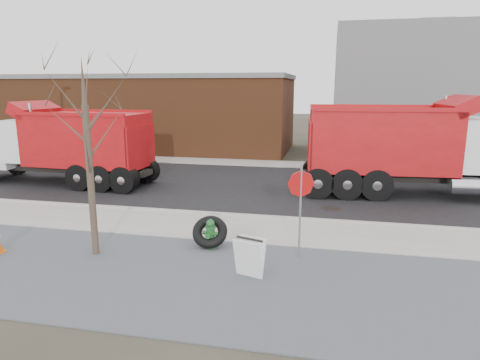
% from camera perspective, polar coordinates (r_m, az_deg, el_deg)
% --- Properties ---
extents(ground, '(120.00, 120.00, 0.00)m').
position_cam_1_polar(ground, '(13.52, -0.99, -6.87)').
color(ground, '#383328').
rests_on(ground, ground).
extents(gravel_verge, '(60.00, 5.00, 0.03)m').
position_cam_1_polar(gravel_verge, '(10.38, -5.45, -13.01)').
color(gravel_verge, slate).
rests_on(gravel_verge, ground).
extents(sidewalk, '(60.00, 2.50, 0.06)m').
position_cam_1_polar(sidewalk, '(13.74, -0.76, -6.42)').
color(sidewalk, '#9E9B93').
rests_on(sidewalk, ground).
extents(curb, '(60.00, 0.15, 0.11)m').
position_cam_1_polar(curb, '(14.94, 0.35, -4.76)').
color(curb, '#9E9B93').
rests_on(curb, ground).
extents(road, '(60.00, 9.40, 0.02)m').
position_cam_1_polar(road, '(19.47, 3.18, -0.84)').
color(road, black).
rests_on(road, ground).
extents(far_sidewalk, '(60.00, 2.00, 0.06)m').
position_cam_1_polar(far_sidewalk, '(25.00, 5.20, 2.13)').
color(far_sidewalk, '#9E9B93').
rests_on(far_sidewalk, ground).
extents(building_grey, '(12.00, 10.00, 8.00)m').
position_cam_1_polar(building_grey, '(31.04, 23.80, 10.51)').
color(building_grey, slate).
rests_on(building_grey, ground).
extents(building_brick, '(20.20, 8.20, 5.30)m').
position_cam_1_polar(building_brick, '(32.18, -11.75, 8.92)').
color(building_brick, brown).
rests_on(building_brick, ground).
extents(bare_tree, '(3.20, 3.20, 5.20)m').
position_cam_1_polar(bare_tree, '(11.62, -19.74, 5.92)').
color(bare_tree, '#382D23').
rests_on(bare_tree, ground).
extents(fire_hydrant, '(0.47, 0.46, 0.84)m').
position_cam_1_polar(fire_hydrant, '(12.13, -3.95, -7.27)').
color(fire_hydrant, '#296526').
rests_on(fire_hydrant, ground).
extents(truck_tire, '(1.08, 0.99, 0.91)m').
position_cam_1_polar(truck_tire, '(12.17, -4.04, -6.92)').
color(truck_tire, black).
rests_on(truck_tire, ground).
extents(stop_sign, '(0.67, 0.26, 2.58)m').
position_cam_1_polar(stop_sign, '(11.08, 8.10, -1.80)').
color(stop_sign, gray).
rests_on(stop_sign, ground).
extents(sandwich_board, '(0.79, 0.62, 0.96)m').
position_cam_1_polar(sandwich_board, '(10.26, 1.27, -10.26)').
color(sandwich_board, white).
rests_on(sandwich_board, ground).
extents(dump_truck_red_a, '(10.29, 3.43, 4.06)m').
position_cam_1_polar(dump_truck_red_a, '(18.98, 22.24, 4.21)').
color(dump_truck_red_a, black).
rests_on(dump_truck_red_a, ground).
extents(dump_truck_red_b, '(8.95, 2.91, 3.74)m').
position_cam_1_polar(dump_truck_red_b, '(21.26, -22.24, 4.56)').
color(dump_truck_red_b, black).
rests_on(dump_truck_red_b, ground).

